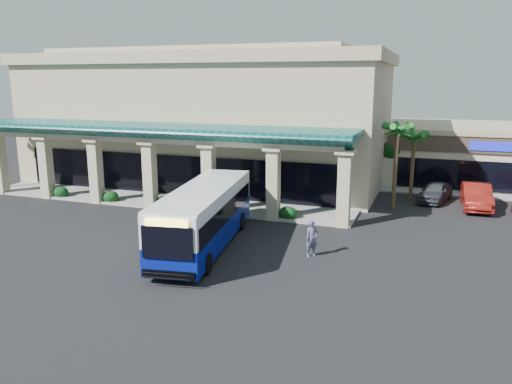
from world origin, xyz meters
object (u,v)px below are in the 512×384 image
at_px(car_silver, 435,192).
at_px(car_white, 476,196).
at_px(transit_bus, 205,217).
at_px(pedestrian, 312,238).

relative_size(car_silver, car_white, 0.83).
height_order(transit_bus, pedestrian, transit_bus).
height_order(pedestrian, car_silver, pedestrian).
bearing_deg(transit_bus, pedestrian, -4.97).
bearing_deg(pedestrian, car_white, 12.52).
relative_size(pedestrian, car_white, 0.36).
xyz_separation_m(transit_bus, car_silver, (11.58, 14.97, -0.88)).
bearing_deg(transit_bus, car_silver, 43.34).
xyz_separation_m(transit_bus, pedestrian, (5.79, 0.40, -0.67)).
distance_m(transit_bus, pedestrian, 5.84).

